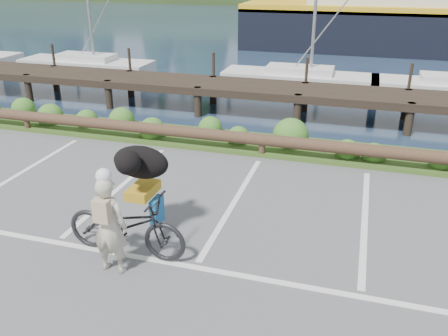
{
  "coord_description": "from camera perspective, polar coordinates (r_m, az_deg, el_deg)",
  "views": [
    {
      "loc": [
        2.27,
        -6.4,
        4.56
      ],
      "look_at": [
        0.01,
        1.2,
        1.1
      ],
      "focal_mm": 38.0,
      "sensor_mm": 36.0,
      "label": 1
    }
  ],
  "objects": [
    {
      "name": "ground",
      "position": [
        8.18,
        -2.49,
        -10.32
      ],
      "size": [
        72.0,
        72.0,
        0.0
      ],
      "primitive_type": "plane",
      "color": "#515153"
    },
    {
      "name": "vegetation_strip",
      "position": [
        12.74,
        5.23,
        2.75
      ],
      "size": [
        34.0,
        1.6,
        0.1
      ],
      "primitive_type": "cube",
      "color": "#3D5B21",
      "rests_on": "ground"
    },
    {
      "name": "log_rail",
      "position": [
        12.12,
        4.55,
        1.41
      ],
      "size": [
        32.0,
        0.3,
        0.6
      ],
      "primitive_type": null,
      "color": "#443021",
      "rests_on": "ground"
    },
    {
      "name": "bicycle",
      "position": [
        8.07,
        -11.73,
        -6.68
      ],
      "size": [
        2.13,
        0.77,
        1.12
      ],
      "primitive_type": "imported",
      "rotation": [
        0.0,
        0.0,
        1.56
      ],
      "color": "black",
      "rests_on": "ground"
    },
    {
      "name": "cyclist",
      "position": [
        7.57,
        -13.66,
        -6.72
      ],
      "size": [
        0.6,
        0.4,
        1.64
      ],
      "primitive_type": "imported",
      "rotation": [
        0.0,
        0.0,
        3.13
      ],
      "color": "#BAB49D",
      "rests_on": "ground"
    },
    {
      "name": "dog",
      "position": [
        8.23,
        -9.98,
        0.69
      ],
      "size": [
        0.5,
        1.01,
        0.58
      ],
      "primitive_type": "ellipsoid",
      "rotation": [
        0.0,
        0.0,
        1.56
      ],
      "color": "black",
      "rests_on": "bicycle"
    }
  ]
}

